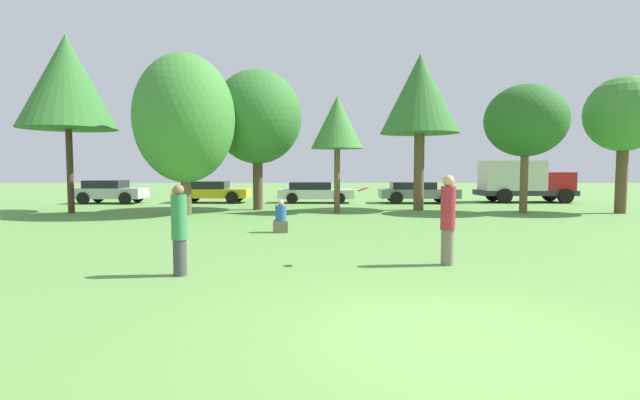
{
  "coord_description": "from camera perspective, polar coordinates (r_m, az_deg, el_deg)",
  "views": [
    {
      "loc": [
        -1.62,
        -5.52,
        2.02
      ],
      "look_at": [
        -1.48,
        4.42,
        1.35
      ],
      "focal_mm": 26.21,
      "sensor_mm": 36.0,
      "label": 1
    }
  ],
  "objects": [
    {
      "name": "ground_plane",
      "position": [
        6.1,
        15.21,
        -15.65
      ],
      "size": [
        120.0,
        120.0,
        0.0
      ],
      "primitive_type": "plane",
      "color": "#5B8E42"
    },
    {
      "name": "person_thrower",
      "position": [
        9.19,
        -16.79,
        -3.45
      ],
      "size": [
        0.3,
        0.3,
        1.73
      ],
      "rotation": [
        0.0,
        0.0,
        0.17
      ],
      "color": "#3F3F47",
      "rests_on": "ground"
    },
    {
      "name": "person_catcher",
      "position": [
        10.1,
        15.34,
        -2.21
      ],
      "size": [
        0.3,
        0.3,
        1.89
      ],
      "rotation": [
        0.0,
        0.0,
        -2.98
      ],
      "color": "#726651",
      "rests_on": "ground"
    },
    {
      "name": "frisbee",
      "position": [
        9.78,
        5.31,
        1.33
      ],
      "size": [
        0.26,
        0.26,
        0.14
      ],
      "color": "#F21E72"
    },
    {
      "name": "bystander_sitting",
      "position": [
        14.86,
        -4.81,
        -2.36
      ],
      "size": [
        0.46,
        0.38,
        1.04
      ],
      "color": "#726651",
      "rests_on": "ground"
    },
    {
      "name": "tree_0",
      "position": [
        24.36,
        -28.51,
        12.56
      ],
      "size": [
        4.21,
        4.21,
        8.02
      ],
      "color": "#473323",
      "rests_on": "ground"
    },
    {
      "name": "tree_1",
      "position": [
        21.13,
        -16.21,
        9.52
      ],
      "size": [
        4.29,
        4.29,
        6.93
      ],
      "color": "brown",
      "rests_on": "ground"
    },
    {
      "name": "tree_2",
      "position": [
        23.17,
        -7.67,
        9.96
      ],
      "size": [
        4.31,
        4.31,
        6.79
      ],
      "color": "brown",
      "rests_on": "ground"
    },
    {
      "name": "tree_3",
      "position": [
        21.44,
        2.11,
        9.36
      ],
      "size": [
        2.38,
        2.38,
        5.31
      ],
      "color": "brown",
      "rests_on": "ground"
    },
    {
      "name": "tree_4",
      "position": [
        23.47,
        12.11,
        12.43
      ],
      "size": [
        3.81,
        3.81,
        7.52
      ],
      "color": "brown",
      "rests_on": "ground"
    },
    {
      "name": "tree_5",
      "position": [
        23.19,
        23.81,
        8.82
      ],
      "size": [
        3.62,
        3.62,
        5.8
      ],
      "color": "brown",
      "rests_on": "ground"
    },
    {
      "name": "tree_6",
      "position": [
        25.14,
        33.14,
        8.67
      ],
      "size": [
        3.34,
        3.34,
        6.13
      ],
      "color": "brown",
      "rests_on": "ground"
    },
    {
      "name": "parked_car_silver",
      "position": [
        29.72,
        -24.29,
        1.0
      ],
      "size": [
        3.91,
        2.0,
        1.34
      ],
      "rotation": [
        0.0,
        0.0,
        -0.04
      ],
      "color": "#B2B2B7",
      "rests_on": "ground"
    },
    {
      "name": "parked_car_yellow",
      "position": [
        28.34,
        -13.16,
        1.06
      ],
      "size": [
        4.37,
        2.05,
        1.27
      ],
      "rotation": [
        0.0,
        0.0,
        -0.04
      ],
      "color": "gold",
      "rests_on": "ground"
    },
    {
      "name": "parked_car_white",
      "position": [
        27.53,
        -0.65,
        1.01
      ],
      "size": [
        4.46,
        2.02,
        1.22
      ],
      "rotation": [
        0.0,
        0.0,
        -0.04
      ],
      "color": "silver",
      "rests_on": "ground"
    },
    {
      "name": "parked_car_grey",
      "position": [
        27.87,
        11.76,
        1.02
      ],
      "size": [
        4.59,
        2.11,
        1.23
      ],
      "rotation": [
        0.0,
        0.0,
        -0.04
      ],
      "color": "slate",
      "rests_on": "ground"
    },
    {
      "name": "delivery_truck_red",
      "position": [
        30.48,
        23.46,
        2.22
      ],
      "size": [
        5.67,
        2.42,
        2.48
      ],
      "rotation": [
        0.0,
        0.0,
        -0.04
      ],
      "color": "#2D2D33",
      "rests_on": "ground"
    }
  ]
}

